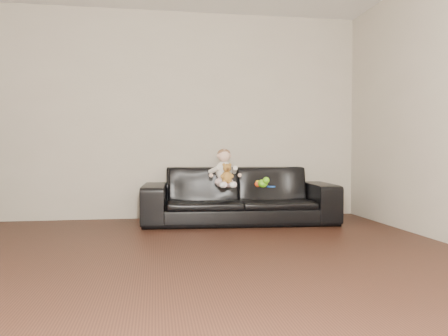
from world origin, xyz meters
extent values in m
plane|color=#361C13|center=(0.00, 0.00, 0.00)|extent=(5.50, 5.50, 0.00)
plane|color=#BCB19D|center=(0.00, 2.75, 1.30)|extent=(5.00, 0.00, 5.00)
imported|color=black|center=(0.85, 2.25, 0.33)|extent=(2.29, 1.02, 0.65)
ellipsoid|color=silver|center=(0.66, 2.14, 0.49)|extent=(0.26, 0.24, 0.12)
ellipsoid|color=white|center=(0.66, 2.16, 0.62)|extent=(0.22, 0.20, 0.23)
sphere|color=beige|center=(0.66, 2.14, 0.79)|extent=(0.18, 0.18, 0.15)
ellipsoid|color=#8C603F|center=(0.66, 2.15, 0.82)|extent=(0.19, 0.19, 0.11)
cylinder|color=silver|center=(0.61, 2.00, 0.47)|extent=(0.11, 0.19, 0.07)
cylinder|color=silver|center=(0.70, 2.00, 0.47)|extent=(0.11, 0.19, 0.07)
sphere|color=white|center=(0.60, 1.91, 0.47)|extent=(0.08, 0.08, 0.06)
sphere|color=white|center=(0.71, 1.91, 0.47)|extent=(0.08, 0.08, 0.06)
cylinder|color=white|center=(0.54, 2.11, 0.63)|extent=(0.09, 0.16, 0.10)
cylinder|color=white|center=(0.78, 2.11, 0.63)|extent=(0.09, 0.16, 0.10)
ellipsoid|color=#A1702E|center=(0.67, 2.00, 0.55)|extent=(0.15, 0.14, 0.14)
sphere|color=#A1702E|center=(0.67, 1.99, 0.66)|extent=(0.12, 0.12, 0.09)
sphere|color=#A1702E|center=(0.64, 2.00, 0.69)|extent=(0.05, 0.05, 0.04)
sphere|color=#A1702E|center=(0.70, 2.00, 0.69)|extent=(0.05, 0.05, 0.04)
sphere|color=#593819|center=(0.67, 1.95, 0.65)|extent=(0.05, 0.05, 0.04)
ellipsoid|color=#69D519|center=(1.08, 2.01, 0.48)|extent=(0.14, 0.15, 0.09)
sphere|color=#DB4819|center=(1.04, 2.06, 0.46)|extent=(0.09, 0.09, 0.07)
cylinder|color=blue|center=(1.19, 2.05, 0.44)|extent=(0.12, 0.12, 0.01)
camera|label=1|loc=(-0.12, -2.81, 0.83)|focal=35.00mm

